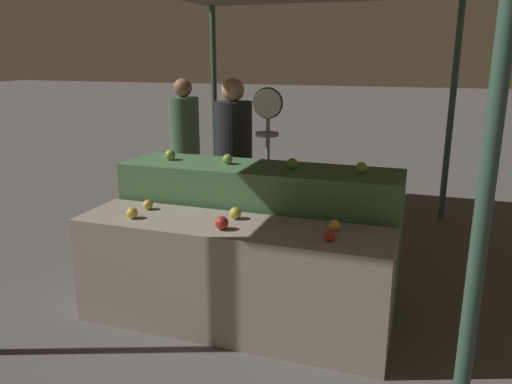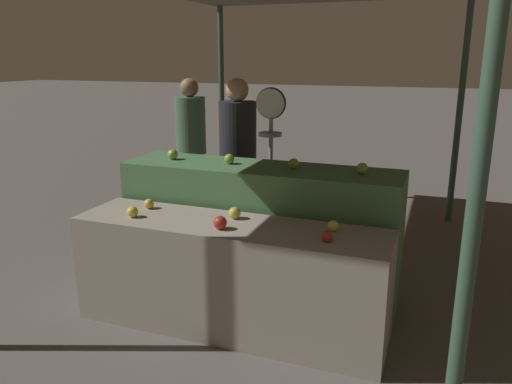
% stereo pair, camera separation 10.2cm
% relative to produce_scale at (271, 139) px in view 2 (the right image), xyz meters
% --- Properties ---
extents(ground_plane, '(60.00, 60.00, 0.00)m').
position_rel_produce_scale_xyz_m(ground_plane, '(0.11, -1.17, -1.14)').
color(ground_plane, '#59544F').
extents(display_counter_front, '(2.14, 0.55, 0.76)m').
position_rel_produce_scale_xyz_m(display_counter_front, '(0.11, -1.17, -0.76)').
color(display_counter_front, gray).
rests_on(display_counter_front, ground_plane).
extents(display_counter_back, '(2.14, 0.55, 1.03)m').
position_rel_produce_scale_xyz_m(display_counter_back, '(0.11, -0.57, -0.63)').
color(display_counter_back, '#4C7A4C').
rests_on(display_counter_back, ground_plane).
extents(apple_front_0, '(0.08, 0.08, 0.08)m').
position_rel_produce_scale_xyz_m(apple_front_0, '(-0.56, -1.27, -0.34)').
color(apple_front_0, gold).
rests_on(apple_front_0, display_counter_front).
extents(apple_front_1, '(0.09, 0.09, 0.09)m').
position_rel_produce_scale_xyz_m(apple_front_1, '(0.10, -1.28, -0.34)').
color(apple_front_1, '#B72D23').
rests_on(apple_front_1, display_counter_front).
extents(apple_front_2, '(0.07, 0.07, 0.07)m').
position_rel_produce_scale_xyz_m(apple_front_2, '(0.80, -1.26, -0.35)').
color(apple_front_2, '#B72D23').
rests_on(apple_front_2, display_counter_front).
extents(apple_front_3, '(0.07, 0.07, 0.07)m').
position_rel_produce_scale_xyz_m(apple_front_3, '(-0.57, -1.05, -0.35)').
color(apple_front_3, gold).
rests_on(apple_front_3, display_counter_front).
extents(apple_front_4, '(0.08, 0.08, 0.08)m').
position_rel_produce_scale_xyz_m(apple_front_4, '(0.11, -1.05, -0.34)').
color(apple_front_4, gold).
rests_on(apple_front_4, display_counter_front).
extents(apple_front_5, '(0.07, 0.07, 0.07)m').
position_rel_produce_scale_xyz_m(apple_front_5, '(0.79, -1.06, -0.35)').
color(apple_front_5, yellow).
rests_on(apple_front_5, display_counter_front).
extents(apple_back_0, '(0.08, 0.08, 0.08)m').
position_rel_produce_scale_xyz_m(apple_back_0, '(-0.64, -0.57, -0.07)').
color(apple_back_0, '#8EB247').
rests_on(apple_back_0, display_counter_back).
extents(apple_back_1, '(0.08, 0.08, 0.08)m').
position_rel_produce_scale_xyz_m(apple_back_1, '(-0.14, -0.56, -0.08)').
color(apple_back_1, '#84AD3D').
rests_on(apple_back_1, display_counter_back).
extents(apple_back_2, '(0.08, 0.08, 0.08)m').
position_rel_produce_scale_xyz_m(apple_back_2, '(0.38, -0.57, -0.08)').
color(apple_back_2, '#7AA338').
rests_on(apple_back_2, display_counter_back).
extents(apple_back_3, '(0.08, 0.08, 0.08)m').
position_rel_produce_scale_xyz_m(apple_back_3, '(0.88, -0.56, -0.07)').
color(apple_back_3, '#8EB247').
rests_on(apple_back_3, display_counter_back).
extents(produce_scale, '(0.27, 0.20, 1.58)m').
position_rel_produce_scale_xyz_m(produce_scale, '(0.00, 0.00, 0.00)').
color(produce_scale, '#99999E').
rests_on(produce_scale, ground_plane).
extents(person_vendor_at_scale, '(0.38, 0.38, 1.64)m').
position_rel_produce_scale_xyz_m(person_vendor_at_scale, '(-0.45, 0.34, -0.20)').
color(person_vendor_at_scale, '#2D2D38').
rests_on(person_vendor_at_scale, ground_plane).
extents(person_customer_left, '(0.47, 0.47, 1.60)m').
position_rel_produce_scale_xyz_m(person_customer_left, '(-1.34, 1.06, -0.22)').
color(person_customer_left, '#2D2D38').
rests_on(person_customer_left, ground_plane).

